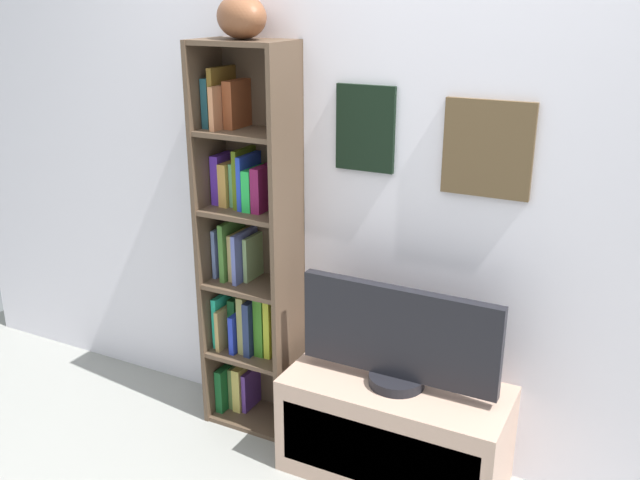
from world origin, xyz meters
The scene contains 5 objects.
back_wall centered at (0.00, 1.13, 1.17)m, with size 4.80×0.08×2.34m.
bookshelf centered at (-0.61, 1.00, 0.80)m, with size 0.40×0.25×1.69m.
football centered at (-0.58, 0.97, 1.78)m, with size 0.29×0.17×0.17m, color brown.
tv_stand centered at (0.13, 0.89, 0.21)m, with size 0.88×0.41×0.42m.
television centered at (0.13, 0.90, 0.62)m, with size 0.79×0.22×0.41m.
Camera 1 is at (0.95, -1.37, 1.86)m, focal length 39.23 mm.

